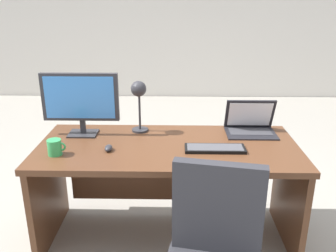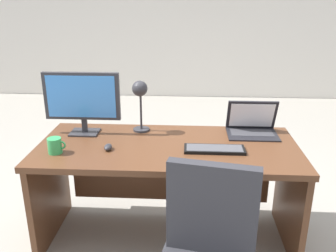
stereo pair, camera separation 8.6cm
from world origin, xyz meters
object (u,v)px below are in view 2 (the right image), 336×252
Objects in this scene: laptop at (252,123)px; mouse at (108,147)px; desk at (168,169)px; monitor at (82,98)px; desk_lamp at (140,95)px; keyboard at (214,149)px; coffee_mug at (55,146)px.

mouse is (-0.97, -0.37, -0.05)m from laptop.
monitor is (-0.61, 0.13, 0.46)m from desk.
laptop is 0.82m from desk_lamp.
mouse is (-0.38, -0.15, 0.22)m from desk.
keyboard is at bearing -22.39° from desk.
desk_lamp reaches higher than laptop.
keyboard is 0.68m from mouse.
keyboard is 3.36× the size of coffee_mug.
monitor is 0.40m from desk_lamp.
mouse is at bearing -116.31° from desk_lamp.
coffee_mug is at bearing -140.02° from desk_lamp.
desk is 0.77m from monitor.
laptop reaches higher than keyboard.
laptop is 3.07× the size of coffee_mug.
mouse is at bearing 12.08° from coffee_mug.
laptop reaches higher than coffee_mug.
coffee_mug reaches higher than desk.
laptop is at bearing 50.11° from keyboard.
laptop is (0.59, 0.22, 0.27)m from desk.
monitor reaches higher than keyboard.
desk_lamp is (0.40, 0.06, 0.01)m from monitor.
desk is 4.48× the size of keyboard.
laptop is 0.91× the size of keyboard.
monitor is 1.41× the size of desk_lamp.
keyboard is at bearing -15.88° from monitor.
monitor reaches higher than mouse.
laptop reaches higher than mouse.
desk_lamp is at bearing 148.33° from keyboard.
mouse is (0.23, -0.28, -0.24)m from monitor.
desk_lamp is at bearing 63.69° from mouse.
monitor is at bearing -176.07° from laptop.
mouse is (-0.68, -0.02, 0.01)m from keyboard.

